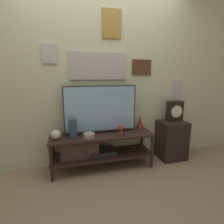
% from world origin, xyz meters
% --- Properties ---
extents(ground_plane, '(12.00, 12.00, 0.00)m').
position_xyz_m(ground_plane, '(0.00, 0.00, 0.00)').
color(ground_plane, '#997F60').
extents(wall_back, '(6.40, 0.08, 2.70)m').
position_xyz_m(wall_back, '(0.00, 0.50, 1.35)').
color(wall_back, beige).
rests_on(wall_back, ground_plane).
extents(media_console, '(1.43, 0.41, 0.50)m').
position_xyz_m(media_console, '(-0.11, 0.25, 0.32)').
color(media_console, black).
rests_on(media_console, ground_plane).
extents(television, '(1.02, 0.05, 0.67)m').
position_xyz_m(television, '(-0.00, 0.33, 0.85)').
color(television, '#333338').
rests_on(television, media_console).
extents(vase_slim_bronze, '(0.10, 0.10, 0.21)m').
position_xyz_m(vase_slim_bronze, '(0.63, 0.39, 0.61)').
color(vase_slim_bronze, brown).
rests_on(vase_slim_bronze, media_console).
extents(vase_wide_bowl, '(0.15, 0.15, 0.06)m').
position_xyz_m(vase_wide_bowl, '(-0.20, 0.16, 0.53)').
color(vase_wide_bowl, tan).
rests_on(vase_wide_bowl, media_console).
extents(vase_tall_ceramic, '(0.10, 0.10, 0.25)m').
position_xyz_m(vase_tall_ceramic, '(-0.40, 0.22, 0.63)').
color(vase_tall_ceramic, '#2D4251').
rests_on(vase_tall_ceramic, media_console).
extents(vase_round_glass, '(0.13, 0.13, 0.13)m').
position_xyz_m(vase_round_glass, '(-0.61, 0.21, 0.57)').
color(vase_round_glass, beige).
rests_on(vase_round_glass, media_console).
extents(decorative_bust, '(0.09, 0.09, 0.16)m').
position_xyz_m(decorative_bust, '(0.24, 0.14, 0.59)').
color(decorative_bust, brown).
rests_on(decorative_bust, media_console).
extents(side_table, '(0.40, 0.36, 0.61)m').
position_xyz_m(side_table, '(1.13, 0.27, 0.30)').
color(side_table, black).
rests_on(side_table, ground_plane).
extents(mantel_clock, '(0.25, 0.11, 0.31)m').
position_xyz_m(mantel_clock, '(1.18, 0.31, 0.76)').
color(mantel_clock, black).
rests_on(mantel_clock, side_table).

